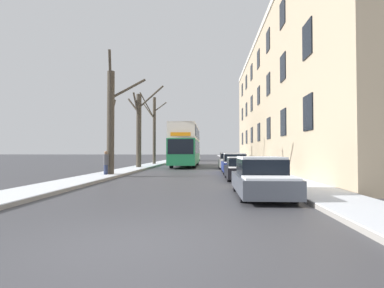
% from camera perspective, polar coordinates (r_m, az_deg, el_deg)
% --- Properties ---
extents(ground_plane, '(320.00, 320.00, 0.00)m').
position_cam_1_polar(ground_plane, '(5.41, -11.65, -18.26)').
color(ground_plane, '#424247').
extents(sidewalk_left, '(2.07, 130.00, 0.16)m').
position_cam_1_polar(sidewalk_left, '(58.40, -3.06, -2.93)').
color(sidewalk_left, gray).
rests_on(sidewalk_left, ground).
extents(sidewalk_right, '(2.07, 130.00, 0.16)m').
position_cam_1_polar(sidewalk_right, '(58.15, 7.31, -2.93)').
color(sidewalk_right, gray).
rests_on(sidewalk_right, ground).
extents(terrace_facade_right, '(9.10, 40.17, 13.92)m').
position_cam_1_polar(terrace_facade_right, '(32.34, 20.59, 8.23)').
color(terrace_facade_right, tan).
rests_on(terrace_facade_right, ground).
extents(bare_tree_left_0, '(2.53, 4.00, 7.52)m').
position_cam_1_polar(bare_tree_left_0, '(19.74, -15.09, 4.58)').
color(bare_tree_left_0, '#423A30').
rests_on(bare_tree_left_0, ground).
extents(bare_tree_left_1, '(3.65, 2.33, 7.49)m').
position_cam_1_polar(bare_tree_left_1, '(27.87, -10.05, 3.13)').
color(bare_tree_left_1, '#423A30').
rests_on(bare_tree_left_1, ground).
extents(bare_tree_left_2, '(3.13, 2.65, 8.35)m').
position_cam_1_polar(bare_tree_left_2, '(35.34, -7.27, 2.93)').
color(bare_tree_left_2, '#423A30').
rests_on(bare_tree_left_2, ground).
extents(double_decker_bus, '(2.55, 11.44, 4.25)m').
position_cam_1_polar(double_decker_bus, '(31.81, -1.19, 0.04)').
color(double_decker_bus, '#1E7A47').
rests_on(double_decker_bus, ground).
extents(parked_car_0, '(1.75, 4.35, 1.39)m').
position_cam_1_polar(parked_car_0, '(10.84, 13.02, -6.34)').
color(parked_car_0, '#474C56').
rests_on(parked_car_0, ground).
extents(parked_car_1, '(1.81, 4.09, 1.26)m').
position_cam_1_polar(parked_car_1, '(17.09, 9.48, -4.71)').
color(parked_car_1, black).
rests_on(parked_car_1, ground).
extents(parked_car_2, '(1.78, 4.38, 1.45)m').
position_cam_1_polar(parked_car_2, '(22.13, 8.10, -3.79)').
color(parked_car_2, navy).
rests_on(parked_car_2, ground).
extents(parked_car_3, '(1.90, 4.31, 1.48)m').
position_cam_1_polar(parked_car_3, '(27.94, 7.12, -3.28)').
color(parked_car_3, silver).
rests_on(parked_car_3, ground).
extents(oncoming_van, '(2.06, 5.14, 2.25)m').
position_cam_1_polar(oncoming_van, '(51.34, 0.30, -1.86)').
color(oncoming_van, white).
rests_on(oncoming_van, ground).
extents(pedestrian_left_sidewalk, '(0.35, 0.35, 1.61)m').
position_cam_1_polar(pedestrian_left_sidewalk, '(19.27, -16.09, -3.45)').
color(pedestrian_left_sidewalk, navy).
rests_on(pedestrian_left_sidewalk, ground).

